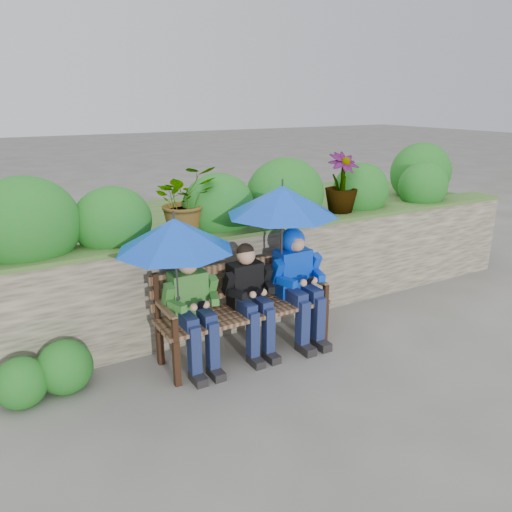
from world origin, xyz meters
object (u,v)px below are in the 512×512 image
boy_left (193,305)px  boy_right (298,276)px  park_bench (241,302)px  boy_middle (250,294)px  umbrella_left (175,235)px  umbrella_right (282,201)px

boy_left → boy_right: 1.09m
park_bench → boy_left: boy_left is taller
boy_middle → boy_right: boy_right is taller
park_bench → boy_left: 0.53m
boy_middle → park_bench: bearing=127.5°
umbrella_left → boy_middle: bearing=-0.7°
boy_left → boy_right: bearing=0.4°
park_bench → umbrella_left: umbrella_left is taller
boy_left → boy_right: size_ratio=0.95×
boy_middle → umbrella_left: 0.95m
park_bench → umbrella_left: (-0.64, -0.06, 0.75)m
boy_left → park_bench: bearing=7.8°
park_bench → boy_middle: (0.05, -0.07, 0.10)m
boy_left → umbrella_right: umbrella_right is taller
boy_right → boy_left: bearing=-179.6°
umbrella_left → boy_left: bearing=-4.3°
boy_middle → umbrella_right: (0.37, 0.06, 0.81)m
boy_left → boy_right: (1.09, 0.01, 0.06)m
boy_middle → umbrella_left: (-0.69, 0.01, 0.65)m
umbrella_left → park_bench: bearing=5.4°
park_bench → boy_left: (-0.51, -0.07, 0.11)m
boy_right → boy_middle: bearing=-179.4°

